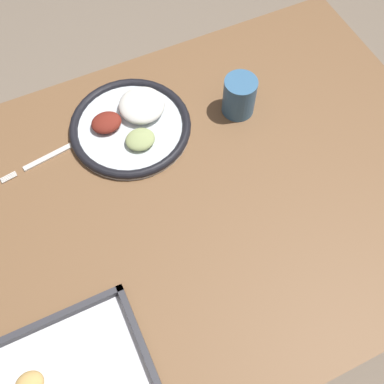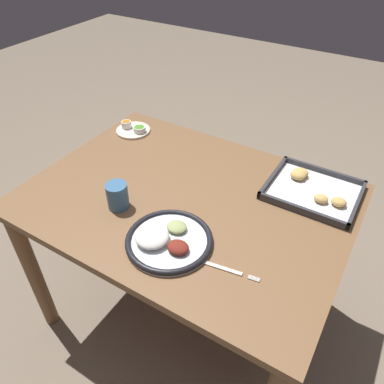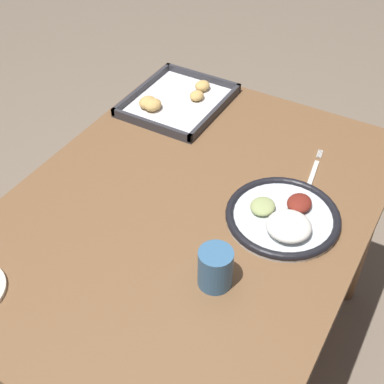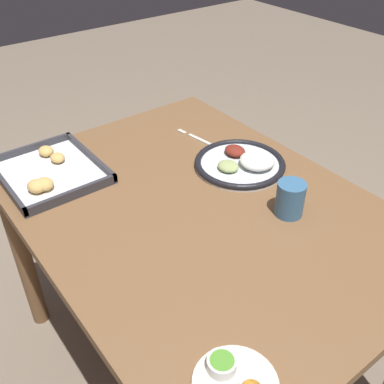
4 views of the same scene
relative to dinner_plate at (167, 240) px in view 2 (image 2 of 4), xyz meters
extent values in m
plane|color=#7A6B59|center=(-0.07, 0.23, -0.73)|extent=(8.00, 8.00, 0.00)
cube|color=brown|center=(-0.07, 0.23, -0.03)|extent=(1.15, 0.85, 0.03)
cylinder|color=brown|center=(-0.59, -0.15, -0.39)|extent=(0.06, 0.06, 0.68)
cylinder|color=brown|center=(-0.59, 0.60, -0.39)|extent=(0.06, 0.06, 0.68)
cylinder|color=brown|center=(0.45, 0.60, -0.39)|extent=(0.06, 0.06, 0.68)
cylinder|color=silver|center=(0.00, 0.00, -0.01)|extent=(0.27, 0.27, 0.01)
torus|color=black|center=(0.00, 0.00, 0.00)|extent=(0.28, 0.28, 0.02)
ellipsoid|color=silver|center=(-0.04, -0.03, 0.02)|extent=(0.11, 0.11, 0.04)
ellipsoid|color=maroon|center=(0.05, -0.02, 0.01)|extent=(0.07, 0.06, 0.03)
ellipsoid|color=#9EAD6B|center=(0.00, 0.06, 0.01)|extent=(0.07, 0.06, 0.02)
cube|color=silver|center=(0.18, 0.00, -0.01)|extent=(0.15, 0.03, 0.00)
cylinder|color=silver|center=(0.29, 0.01, -0.01)|extent=(0.04, 0.01, 0.00)
cylinder|color=silver|center=(0.29, 0.01, -0.01)|extent=(0.04, 0.01, 0.00)
cylinder|color=silver|center=(0.29, 0.01, -0.01)|extent=(0.04, 0.01, 0.00)
cylinder|color=silver|center=(0.29, 0.02, -0.01)|extent=(0.04, 0.01, 0.00)
cylinder|color=beige|center=(-0.53, 0.49, -0.01)|extent=(0.15, 0.15, 0.01)
cylinder|color=silver|center=(-0.49, 0.49, 0.01)|extent=(0.06, 0.06, 0.02)
cylinder|color=#51992D|center=(-0.49, 0.49, 0.02)|extent=(0.05, 0.05, 0.01)
cylinder|color=silver|center=(-0.56, 0.49, 0.01)|extent=(0.04, 0.04, 0.03)
cylinder|color=#C67F23|center=(-0.56, 0.49, 0.02)|extent=(0.04, 0.04, 0.01)
cube|color=#333338|center=(0.31, 0.48, -0.01)|extent=(0.32, 0.28, 0.01)
cube|color=silver|center=(0.31, 0.48, -0.01)|extent=(0.30, 0.25, 0.00)
cube|color=#333338|center=(0.31, 0.35, 0.00)|extent=(0.32, 0.01, 0.02)
cube|color=#333338|center=(0.31, 0.61, 0.00)|extent=(0.32, 0.01, 0.02)
cube|color=#333338|center=(0.16, 0.48, 0.00)|extent=(0.01, 0.28, 0.02)
cube|color=#333338|center=(0.47, 0.48, 0.00)|extent=(0.01, 0.28, 0.02)
ellipsoid|color=tan|center=(0.24, 0.53, 0.01)|extent=(0.06, 0.05, 0.03)
ellipsoid|color=tan|center=(0.41, 0.45, 0.01)|extent=(0.05, 0.04, 0.03)
ellipsoid|color=tan|center=(0.35, 0.44, 0.01)|extent=(0.05, 0.04, 0.03)
ellipsoid|color=tan|center=(0.24, 0.55, 0.01)|extent=(0.06, 0.05, 0.03)
cylinder|color=#38668E|center=(-0.24, 0.06, 0.03)|extent=(0.07, 0.07, 0.09)
camera|label=1|loc=(0.14, 0.62, 0.83)|focal=42.00mm
camera|label=2|loc=(0.49, -0.65, 0.85)|focal=35.00mm
camera|label=3|loc=(-0.89, -0.26, 0.90)|focal=50.00mm
camera|label=4|loc=(-0.83, 0.82, 0.73)|focal=42.00mm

